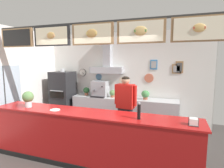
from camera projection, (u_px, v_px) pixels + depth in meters
name	position (u px, v px, depth m)	size (l,w,h in m)	color
ground_plane	(94.00, 157.00, 3.97)	(6.24, 6.24, 0.00)	#3F3A38
back_wall_assembly	(122.00, 76.00, 5.77)	(5.20, 2.40, 2.93)	#9E9E99
service_counter	(89.00, 138.00, 3.67)	(4.21, 0.64, 1.05)	maroon
back_prep_counter	(123.00, 113.00, 5.62)	(3.18, 0.60, 0.93)	#B7BABF
pizza_oven	(63.00, 97.00, 6.12)	(0.66, 0.71, 1.78)	#232326
shop_worker	(125.00, 108.00, 4.52)	(0.58, 0.27, 1.67)	#232328
espresso_machine	(100.00, 89.00, 5.76)	(0.48, 0.45, 0.49)	#A3A5AD
potted_basil	(145.00, 94.00, 5.32)	(0.23, 0.23, 0.26)	#9E563D
potted_sage	(113.00, 93.00, 5.63)	(0.20, 0.20, 0.23)	#9E563D
potted_thyme	(86.00, 91.00, 5.95)	(0.21, 0.21, 0.25)	#9E563D
condiment_plate	(55.00, 110.00, 3.76)	(0.20, 0.20, 0.01)	white
napkin_holder	(193.00, 122.00, 2.89)	(0.15, 0.14, 0.13)	#262628
pepper_grinder	(139.00, 111.00, 3.17)	(0.06, 0.06, 0.30)	black
basil_vase	(28.00, 98.00, 3.98)	(0.24, 0.24, 0.34)	silver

